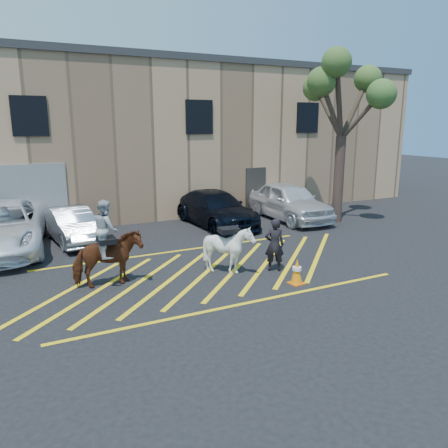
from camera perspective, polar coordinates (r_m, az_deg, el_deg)
name	(u,v)px	position (r m, az deg, el deg)	size (l,w,h in m)	color
ground	(202,270)	(13.32, -2.92, -6.01)	(90.00, 90.00, 0.00)	black
car_white_pickup	(0,228)	(16.81, -27.22, -0.42)	(2.81, 6.10, 1.70)	white
car_silver_sedan	(72,225)	(17.16, -19.26, -0.13)	(1.37, 3.92, 1.29)	#989DA5
car_blue_suv	(216,209)	(18.87, -1.09, 2.03)	(2.05, 5.05, 1.47)	black
car_white_suv	(289,201)	(20.20, 8.50, 2.97)	(2.02, 5.01, 1.71)	white
handler	(274,245)	(13.11, 6.60, -2.73)	(0.58, 0.38, 1.60)	black
warehouse	(108,136)	(24.07, -14.85, 10.99)	(32.42, 10.20, 7.30)	tan
hatching_zone	(206,273)	(13.06, -2.39, -6.37)	(12.60, 5.12, 0.01)	yellow
mounted_bay	(107,252)	(12.15, -15.01, -3.56)	(1.81, 0.83, 2.39)	brown
saddled_white	(229,249)	(12.80, 0.61, -3.28)	(1.31, 1.44, 1.47)	white
traffic_cone	(297,271)	(12.25, 9.49, -6.10)	(0.42, 0.42, 0.73)	#EC6109
tree	(344,90)	(19.98, 15.37, 16.49)	(3.99, 4.37, 7.31)	#413028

